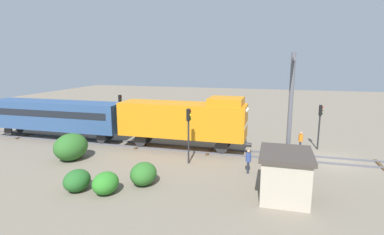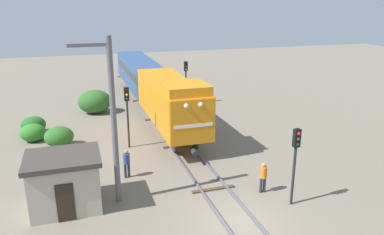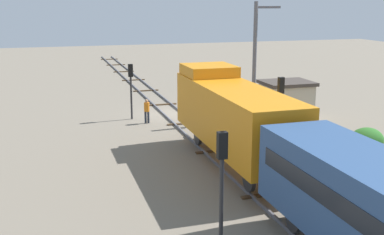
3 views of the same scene
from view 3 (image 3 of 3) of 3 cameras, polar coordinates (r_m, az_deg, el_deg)
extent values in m
plane|color=#756B5B|center=(36.40, -2.37, 0.44)|extent=(118.40, 118.40, 0.00)
cube|color=#595960|center=(36.56, -1.28, 0.64)|extent=(0.10, 78.94, 0.16)
cube|color=#595960|center=(36.21, -3.47, 0.49)|extent=(0.10, 78.94, 0.16)
cube|color=#4C3823|center=(71.52, -9.76, 6.82)|extent=(2.40, 0.24, 0.09)
cube|color=#4C3823|center=(65.05, -9.01, 6.19)|extent=(2.40, 0.24, 0.09)
cube|color=#4C3823|center=(58.60, -8.09, 5.41)|extent=(2.40, 0.24, 0.09)
cube|color=#4C3823|center=(52.18, -6.95, 4.44)|extent=(2.40, 0.24, 0.09)
cube|color=#4C3823|center=(45.81, -5.49, 3.20)|extent=(2.40, 0.24, 0.09)
cube|color=#4C3823|center=(39.50, -3.58, 1.55)|extent=(2.40, 0.24, 0.09)
cube|color=#4C3823|center=(33.30, -0.94, -0.72)|extent=(2.40, 0.24, 0.09)
cube|color=#4C3823|center=(27.28, 2.88, -4.00)|extent=(2.40, 0.24, 0.09)
cube|color=#4C3823|center=(21.59, 8.86, -9.03)|extent=(2.40, 0.24, 0.09)
cube|color=orange|center=(24.28, 4.98, 0.26)|extent=(2.90, 11.00, 2.90)
cube|color=orange|center=(27.55, 2.03, 5.61)|extent=(2.75, 2.80, 0.60)
cube|color=orange|center=(29.39, 0.96, 2.66)|extent=(2.84, 0.10, 2.84)
cube|color=white|center=(29.46, 0.93, 2.30)|extent=(2.46, 0.06, 0.20)
sphere|color=white|center=(29.38, 1.78, 4.83)|extent=(0.28, 0.28, 0.28)
sphere|color=white|center=(29.11, 0.09, 4.76)|extent=(0.28, 0.28, 0.28)
cylinder|color=#262628|center=(30.07, 0.77, -0.69)|extent=(0.36, 0.50, 0.36)
cylinder|color=#262628|center=(28.37, 3.48, -1.91)|extent=(0.18, 1.10, 1.10)
cylinder|color=#262628|center=(27.92, 0.70, -2.15)|extent=(0.18, 1.10, 1.10)
cylinder|color=#262628|center=(21.93, 10.25, -6.86)|extent=(0.18, 1.10, 1.10)
cylinder|color=#262628|center=(21.34, 6.77, -7.31)|extent=(0.18, 1.10, 1.10)
cylinder|color=#262628|center=(18.77, 15.87, -11.02)|extent=(0.16, 0.96, 0.96)
cylinder|color=#262628|center=(18.08, 11.94, -11.77)|extent=(0.16, 0.96, 0.96)
cylinder|color=#262628|center=(34.62, -7.23, 3.03)|extent=(0.14, 0.14, 3.98)
cube|color=black|center=(34.37, -7.31, 5.55)|extent=(0.32, 0.24, 0.90)
sphere|color=red|center=(34.47, -7.36, 6.03)|extent=(0.16, 0.16, 0.16)
sphere|color=#3C3306|center=(34.51, -7.34, 5.57)|extent=(0.16, 0.16, 0.16)
sphere|color=black|center=(34.55, -7.33, 5.11)|extent=(0.16, 0.16, 0.16)
cylinder|color=#262628|center=(27.23, 10.35, 0.30)|extent=(0.14, 0.14, 4.25)
cube|color=black|center=(26.90, 10.50, 3.77)|extent=(0.32, 0.24, 0.90)
sphere|color=#390606|center=(26.98, 10.39, 4.39)|extent=(0.16, 0.16, 0.16)
sphere|color=yellow|center=(27.02, 10.36, 3.80)|extent=(0.16, 0.16, 0.16)
sphere|color=black|center=(27.07, 10.34, 3.22)|extent=(0.16, 0.16, 0.16)
cylinder|color=#262628|center=(16.16, 3.51, -8.95)|extent=(0.14, 0.14, 4.22)
cube|color=black|center=(15.60, 3.60, -3.31)|extent=(0.32, 0.24, 0.90)
sphere|color=#390606|center=(15.64, 3.43, -2.22)|extent=(0.16, 0.16, 0.16)
sphere|color=#3C3306|center=(15.72, 3.42, -3.21)|extent=(0.16, 0.16, 0.16)
sphere|color=green|center=(15.81, 3.41, -4.18)|extent=(0.16, 0.16, 0.16)
cylinder|color=#262B38|center=(33.64, -5.19, 0.04)|extent=(0.15, 0.15, 0.85)
cylinder|color=#262B38|center=(33.61, -5.53, 0.02)|extent=(0.15, 0.15, 0.85)
cylinder|color=orange|center=(33.46, -5.39, 1.25)|extent=(0.38, 0.38, 0.62)
sphere|color=tan|center=(33.37, -5.40, 1.96)|extent=(0.23, 0.23, 0.23)
cylinder|color=#262B38|center=(32.02, 7.93, -0.74)|extent=(0.15, 0.15, 0.85)
cylinder|color=#262B38|center=(31.94, 7.60, -0.76)|extent=(0.15, 0.15, 0.85)
cylinder|color=#33478C|center=(31.81, 7.80, 0.53)|extent=(0.38, 0.38, 0.62)
sphere|color=tan|center=(31.72, 7.83, 1.28)|extent=(0.23, 0.23, 0.23)
cylinder|color=#595960|center=(33.90, 7.41, 6.48)|extent=(0.28, 0.28, 8.29)
cube|color=#595960|center=(34.02, 9.02, 12.79)|extent=(1.80, 0.16, 0.16)
cube|color=#B2A893|center=(35.29, 11.10, 1.85)|extent=(3.20, 2.60, 2.50)
cube|color=#3F3833|center=(35.04, 11.20, 4.05)|extent=(3.50, 2.90, 0.24)
cube|color=#2D2319|center=(36.50, 10.12, 1.80)|extent=(0.80, 0.06, 1.90)
ellipsoid|color=#2C6726|center=(28.64, 19.98, -2.56)|extent=(1.98, 1.62, 1.44)
camera|label=1|loc=(44.66, 32.11, 11.02)|focal=28.00mm
camera|label=2|loc=(50.34, 0.98, 15.32)|focal=35.00mm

